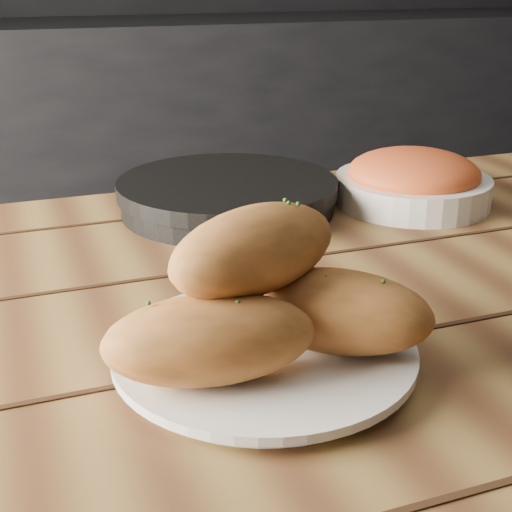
{
  "coord_description": "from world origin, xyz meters",
  "views": [
    {
      "loc": [
        -0.77,
        -0.78,
        1.06
      ],
      "look_at": [
        -0.58,
        -0.28,
        0.84
      ],
      "focal_mm": 50.0,
      "sensor_mm": 36.0,
      "label": 1
    }
  ],
  "objects": [
    {
      "name": "bread_rolls",
      "position": [
        -0.59,
        -0.3,
        0.82
      ],
      "size": [
        0.28,
        0.24,
        0.12
      ],
      "color": "#CA7438",
      "rests_on": "plate"
    },
    {
      "name": "table",
      "position": [
        -0.57,
        -0.19,
        0.65
      ],
      "size": [
        1.61,
        0.86,
        0.75
      ],
      "color": "olive",
      "rests_on": "ground"
    },
    {
      "name": "plate",
      "position": [
        -0.58,
        -0.3,
        0.76
      ],
      "size": [
        0.25,
        0.25,
        0.02
      ],
      "color": "white",
      "rests_on": "table"
    },
    {
      "name": "skillet",
      "position": [
        -0.48,
        0.1,
        0.77
      ],
      "size": [
        0.43,
        0.3,
        0.05
      ],
      "color": "black",
      "rests_on": "table"
    },
    {
      "name": "counter",
      "position": [
        0.0,
        1.7,
        0.45
      ],
      "size": [
        2.8,
        0.6,
        0.9
      ],
      "primitive_type": "cube",
      "color": "black",
      "rests_on": "ground"
    },
    {
      "name": "bowl",
      "position": [
        -0.23,
        0.04,
        0.78
      ],
      "size": [
        0.22,
        0.22,
        0.08
      ],
      "color": "white",
      "rests_on": "table"
    }
  ]
}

